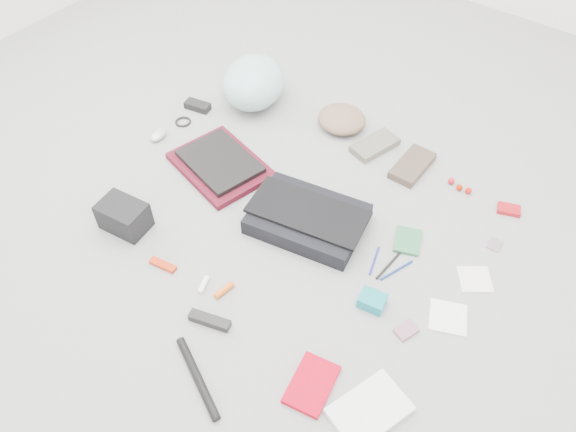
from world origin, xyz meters
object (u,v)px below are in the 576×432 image
Objects in this scene: laptop at (220,161)px; bike_helmet at (253,82)px; book_red at (312,384)px; accordion_wallet at (372,301)px; messenger_bag at (308,219)px; camera_bag at (124,216)px.

laptop is 0.47m from bike_helmet.
laptop is at bearing -93.16° from bike_helmet.
accordion_wallet is at bearing 80.38° from book_red.
camera_bag is (-0.54, -0.41, 0.02)m from messenger_bag.
camera_bag reaches higher than accordion_wallet.
bike_helmet is at bearing 88.82° from camera_bag.
bike_helmet is at bearing 125.89° from laptop.
bike_helmet is at bearing 132.53° from messenger_bag.
laptop is 0.87m from accordion_wallet.
book_red is (0.38, -0.51, -0.02)m from messenger_bag.
camera_bag is at bearing -153.84° from messenger_bag.
book_red is (0.93, -0.10, -0.05)m from camera_bag.
bike_helmet reaches higher than accordion_wallet.
laptop is 0.46m from camera_bag.
messenger_bag reaches higher than laptop.
accordion_wallet is at bearing -33.66° from messenger_bag.
laptop is at bearing 164.41° from messenger_bag.
laptop is 1.79× the size of book_red.
camera_bag reaches higher than laptop.
accordion_wallet reaches higher than book_red.
bike_helmet is (-0.17, 0.44, 0.07)m from laptop.
camera_bag is at bearing -85.16° from laptop.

